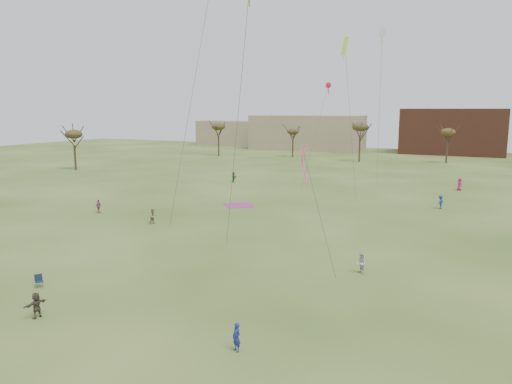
% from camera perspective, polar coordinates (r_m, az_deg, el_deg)
% --- Properties ---
extents(ground, '(260.00, 260.00, 0.00)m').
position_cam_1_polar(ground, '(30.11, -10.65, -13.87)').
color(ground, '#324E18').
rests_on(ground, ground).
extents(flyer_near_right, '(0.65, 0.56, 1.49)m').
position_cam_1_polar(flyer_near_right, '(25.37, -2.28, -16.52)').
color(flyer_near_right, navy).
rests_on(flyer_near_right, ground).
extents(spectator_fore_b, '(0.85, 0.95, 1.61)m').
position_cam_1_polar(spectator_fore_b, '(52.58, -11.87, -2.78)').
color(spectator_fore_b, '#8D705A').
rests_on(spectator_fore_b, ground).
extents(spectator_fore_c, '(0.58, 1.45, 1.53)m').
position_cam_1_polar(spectator_fore_c, '(31.62, -24.18, -11.91)').
color(spectator_fore_c, '#4C4136').
rests_on(spectator_fore_c, ground).
extents(spectator_mid_d, '(0.51, 0.96, 1.56)m').
position_cam_1_polar(spectator_mid_d, '(59.62, -17.85, -1.60)').
color(spectator_mid_d, '#A24374').
rests_on(spectator_mid_d, ground).
extents(spectator_mid_e, '(0.97, 0.96, 1.59)m').
position_cam_1_polar(spectator_mid_e, '(36.97, 12.14, -8.11)').
color(spectator_mid_e, silver).
rests_on(spectator_mid_e, ground).
extents(flyer_far_a, '(1.61, 1.35, 1.73)m').
position_cam_1_polar(flyer_far_a, '(80.66, -2.63, 1.75)').
color(flyer_far_a, '#266A23').
rests_on(flyer_far_a, ground).
extents(flyer_far_b, '(0.91, 1.06, 1.83)m').
position_cam_1_polar(flyer_far_b, '(78.47, 22.58, 0.83)').
color(flyer_far_b, '#AD1D4F').
rests_on(flyer_far_b, ground).
extents(flyer_far_c, '(0.99, 1.24, 1.68)m').
position_cam_1_polar(flyer_far_c, '(63.16, 20.64, -1.09)').
color(flyer_far_c, navy).
rests_on(flyer_far_c, ground).
extents(blanket_plum, '(4.86, 4.86, 0.03)m').
position_cam_1_polar(blanket_plum, '(61.46, -2.03, -1.55)').
color(blanket_plum, '#A2317E').
rests_on(blanket_plum, ground).
extents(camp_chair_left, '(0.73, 0.71, 0.87)m').
position_cam_1_polar(camp_chair_left, '(36.76, -23.90, -9.72)').
color(camp_chair_left, '#131E34').
rests_on(camp_chair_left, ground).
extents(kites_aloft, '(42.54, 53.10, 27.65)m').
position_cam_1_polar(kites_aloft, '(53.64, 10.88, 19.54)').
color(kites_aloft, '#69E929').
rests_on(kites_aloft, ground).
extents(tree_line, '(117.44, 49.32, 8.91)m').
position_cam_1_polar(tree_line, '(102.95, 15.69, 6.60)').
color(tree_line, '#3A2B1E').
rests_on(tree_line, ground).
extents(building_tan, '(32.00, 14.00, 10.00)m').
position_cam_1_polar(building_tan, '(146.50, 5.96, 6.89)').
color(building_tan, '#937F60').
rests_on(building_tan, ground).
extents(building_brick, '(26.00, 16.00, 12.00)m').
position_cam_1_polar(building_brick, '(142.41, 22.03, 6.56)').
color(building_brick, brown).
rests_on(building_brick, ground).
extents(building_tan_west, '(20.00, 12.00, 8.00)m').
position_cam_1_polar(building_tan_west, '(165.72, -2.98, 6.89)').
color(building_tan_west, '#937F60').
rests_on(building_tan_west, ground).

